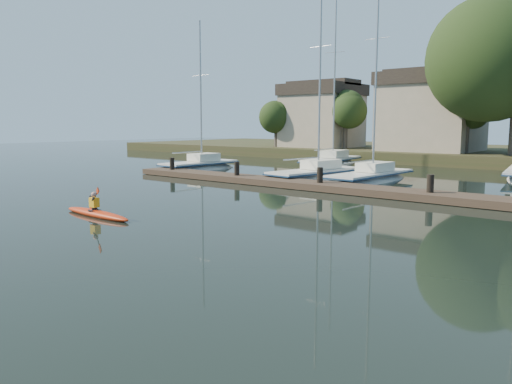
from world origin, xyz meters
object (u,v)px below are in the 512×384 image
Objects in this scene: sailboat_1 at (316,182)px; sailboat_5 at (331,168)px; kayak at (96,212)px; dock at (371,190)px; sailboat_0 at (200,173)px; sailboat_2 at (370,185)px.

sailboat_5 reaches higher than sailboat_1.
sailboat_5 is (-5.06, 25.71, -0.36)m from kayak.
sailboat_0 is at bearing 166.78° from dock.
sailboat_2 is 11.73m from sailboat_5.
dock is at bearing -27.33° from sailboat_1.
sailboat_0 is 11.34m from sailboat_5.
kayak is 0.29× the size of sailboat_1.
kayak is 0.33× the size of sailboat_0.
sailboat_1 is at bearing -71.59° from sailboat_5.
sailboat_0 is 0.78× the size of sailboat_5.
sailboat_2 reaches higher than kayak.
kayak is 0.26× the size of sailboat_5.
sailboat_2 is at bearing 116.74° from dock.
dock is 2.32× the size of sailboat_2.
kayak reaches higher than dock.
sailboat_2 is at bearing 22.45° from sailboat_1.
sailboat_5 reaches higher than sailboat_2.
sailboat_1 is at bearing 145.40° from dock.
sailboat_1 is (10.37, 0.23, 0.01)m from sailboat_0.
kayak is at bearing -55.14° from sailboat_0.
sailboat_2 is at bearing 81.49° from kayak.
kayak is at bearing -96.93° from sailboat_2.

